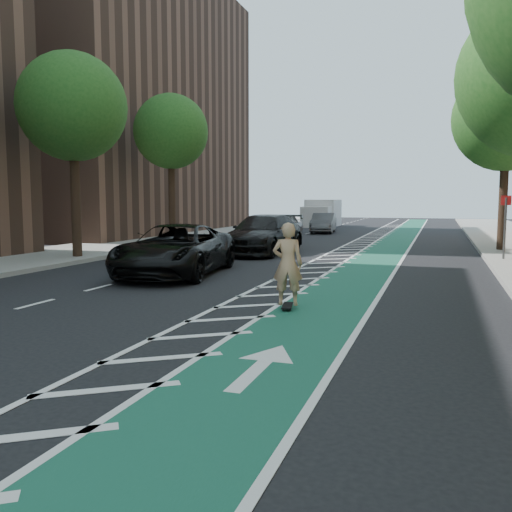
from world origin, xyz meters
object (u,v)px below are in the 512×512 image
at_px(skateboarder, 288,264).
at_px(suv_far, 263,234).
at_px(suv_near, 176,250).
at_px(barrel_a, 210,251).

xyz_separation_m(skateboarder, suv_far, (-4.19, 11.23, -0.14)).
height_order(skateboarder, suv_far, skateboarder).
xyz_separation_m(suv_near, suv_far, (0.51, 7.21, 0.05)).
distance_m(suv_near, barrel_a, 2.94).
xyz_separation_m(skateboarder, suv_near, (-4.70, 4.02, -0.19)).
xyz_separation_m(skateboarder, barrel_a, (-4.84, 6.95, -0.50)).
bearing_deg(suv_far, barrel_a, -96.60).
relative_size(suv_far, barrel_a, 5.67).
relative_size(skateboarder, suv_far, 0.31).
bearing_deg(barrel_a, skateboarder, -55.13).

